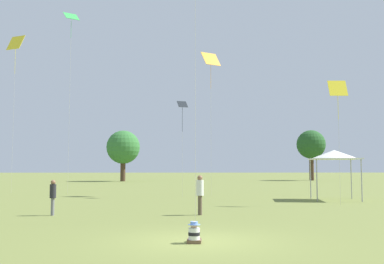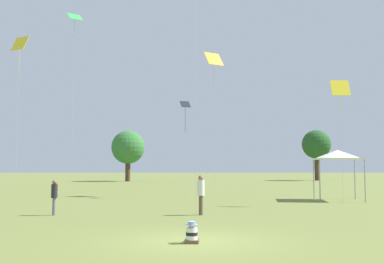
{
  "view_description": "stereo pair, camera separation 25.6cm",
  "coord_description": "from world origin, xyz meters",
  "px_view_note": "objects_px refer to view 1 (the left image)",
  "views": [
    {
      "loc": [
        -0.51,
        -13.45,
        2.2
      ],
      "look_at": [
        -0.03,
        4.37,
        3.57
      ],
      "focal_mm": 42.0,
      "sensor_mm": 36.0,
      "label": 1
    },
    {
      "loc": [
        -0.25,
        -13.46,
        2.2
      ],
      "look_at": [
        -0.03,
        4.37,
        3.57
      ],
      "focal_mm": 42.0,
      "sensor_mm": 36.0,
      "label": 2
    }
  ],
  "objects_px": {
    "kite_2": "(338,91)",
    "distant_tree_1": "(311,145)",
    "person_standing_1": "(53,194)",
    "kite_1": "(71,22)",
    "canopy_tent": "(334,155)",
    "kite_4": "(211,62)",
    "seated_toddler": "(194,234)",
    "kite_3": "(16,46)",
    "kite_0": "(182,108)",
    "distant_tree_0": "(123,147)",
    "person_standing_0": "(200,191)"
  },
  "relations": [
    {
      "from": "kite_2",
      "to": "distant_tree_1",
      "type": "bearing_deg",
      "value": 122.06
    },
    {
      "from": "person_standing_1",
      "to": "kite_1",
      "type": "xyz_separation_m",
      "value": [
        -2.95,
        14.63,
        12.72
      ]
    },
    {
      "from": "canopy_tent",
      "to": "kite_4",
      "type": "bearing_deg",
      "value": 147.35
    },
    {
      "from": "seated_toddler",
      "to": "kite_3",
      "type": "bearing_deg",
      "value": 125.19
    },
    {
      "from": "canopy_tent",
      "to": "kite_0",
      "type": "xyz_separation_m",
      "value": [
        -10.01,
        3.05,
        3.46
      ]
    },
    {
      "from": "kite_0",
      "to": "kite_1",
      "type": "height_order",
      "value": "kite_1"
    },
    {
      "from": "kite_3",
      "to": "kite_0",
      "type": "bearing_deg",
      "value": 50.4
    },
    {
      "from": "person_standing_1",
      "to": "kite_1",
      "type": "bearing_deg",
      "value": 36.59
    },
    {
      "from": "distant_tree_1",
      "to": "kite_2",
      "type": "bearing_deg",
      "value": -104.54
    },
    {
      "from": "canopy_tent",
      "to": "kite_0",
      "type": "distance_m",
      "value": 11.02
    },
    {
      "from": "kite_1",
      "to": "kite_2",
      "type": "xyz_separation_m",
      "value": [
        17.82,
        -9.77,
        -7.11
      ]
    },
    {
      "from": "seated_toddler",
      "to": "distant_tree_1",
      "type": "distance_m",
      "value": 61.6
    },
    {
      "from": "kite_0",
      "to": "distant_tree_1",
      "type": "height_order",
      "value": "distant_tree_1"
    },
    {
      "from": "canopy_tent",
      "to": "distant_tree_0",
      "type": "distance_m",
      "value": 42.51
    },
    {
      "from": "kite_3",
      "to": "distant_tree_1",
      "type": "relative_size",
      "value": 1.66
    },
    {
      "from": "kite_3",
      "to": "distant_tree_0",
      "type": "relative_size",
      "value": 1.74
    },
    {
      "from": "kite_0",
      "to": "kite_2",
      "type": "height_order",
      "value": "kite_2"
    },
    {
      "from": "seated_toddler",
      "to": "kite_3",
      "type": "xyz_separation_m",
      "value": [
        -14.26,
        24.33,
        12.1
      ]
    },
    {
      "from": "seated_toddler",
      "to": "person_standing_0",
      "type": "relative_size",
      "value": 0.35
    },
    {
      "from": "kite_0",
      "to": "kite_3",
      "type": "bearing_deg",
      "value": -173.48
    },
    {
      "from": "person_standing_0",
      "to": "kite_3",
      "type": "relative_size",
      "value": 0.14
    },
    {
      "from": "seated_toddler",
      "to": "distant_tree_1",
      "type": "height_order",
      "value": "distant_tree_1"
    },
    {
      "from": "distant_tree_0",
      "to": "person_standing_0",
      "type": "bearing_deg",
      "value": -78.62
    },
    {
      "from": "kite_1",
      "to": "kite_4",
      "type": "xyz_separation_m",
      "value": [
        11.08,
        -0.88,
        -3.33
      ]
    },
    {
      "from": "person_standing_0",
      "to": "person_standing_1",
      "type": "xyz_separation_m",
      "value": [
        -6.66,
        -0.01,
        -0.12
      ]
    },
    {
      "from": "kite_1",
      "to": "kite_3",
      "type": "height_order",
      "value": "kite_1"
    },
    {
      "from": "kite_3",
      "to": "kite_4",
      "type": "bearing_deg",
      "value": 59.39
    },
    {
      "from": "person_standing_0",
      "to": "distant_tree_0",
      "type": "bearing_deg",
      "value": 167.26
    },
    {
      "from": "distant_tree_1",
      "to": "canopy_tent",
      "type": "bearing_deg",
      "value": -104.48
    },
    {
      "from": "person_standing_0",
      "to": "distant_tree_1",
      "type": "relative_size",
      "value": 0.22
    },
    {
      "from": "canopy_tent",
      "to": "distant_tree_0",
      "type": "relative_size",
      "value": 0.45
    },
    {
      "from": "kite_1",
      "to": "distant_tree_1",
      "type": "xyz_separation_m",
      "value": [
        29.62,
        35.74,
        -8.04
      ]
    },
    {
      "from": "distant_tree_0",
      "to": "distant_tree_1",
      "type": "height_order",
      "value": "distant_tree_1"
    },
    {
      "from": "kite_1",
      "to": "kite_0",
      "type": "bearing_deg",
      "value": -5.81
    },
    {
      "from": "kite_0",
      "to": "distant_tree_0",
      "type": "height_order",
      "value": "distant_tree_0"
    },
    {
      "from": "kite_3",
      "to": "kite_4",
      "type": "relative_size",
      "value": 1.19
    },
    {
      "from": "distant_tree_0",
      "to": "distant_tree_1",
      "type": "xyz_separation_m",
      "value": [
        29.44,
        3.49,
        0.59
      ]
    },
    {
      "from": "canopy_tent",
      "to": "kite_3",
      "type": "bearing_deg",
      "value": 161.37
    },
    {
      "from": "distant_tree_1",
      "to": "kite_1",
      "type": "bearing_deg",
      "value": -129.66
    },
    {
      "from": "kite_1",
      "to": "distant_tree_0",
      "type": "height_order",
      "value": "kite_1"
    },
    {
      "from": "seated_toddler",
      "to": "person_standing_1",
      "type": "distance_m",
      "value": 9.71
    },
    {
      "from": "kite_3",
      "to": "kite_4",
      "type": "height_order",
      "value": "kite_3"
    },
    {
      "from": "kite_1",
      "to": "distant_tree_0",
      "type": "bearing_deg",
      "value": 101.58
    },
    {
      "from": "seated_toddler",
      "to": "kite_1",
      "type": "relative_size",
      "value": 0.04
    },
    {
      "from": "seated_toddler",
      "to": "kite_1",
      "type": "bearing_deg",
      "value": 117.2
    },
    {
      "from": "kite_1",
      "to": "kite_4",
      "type": "bearing_deg",
      "value": 7.35
    },
    {
      "from": "kite_0",
      "to": "seated_toddler",
      "type": "bearing_deg",
      "value": -62.92
    },
    {
      "from": "seated_toddler",
      "to": "kite_2",
      "type": "relative_size",
      "value": 0.09
    },
    {
      "from": "kite_2",
      "to": "seated_toddler",
      "type": "bearing_deg",
      "value": -78.64
    },
    {
      "from": "person_standing_0",
      "to": "distant_tree_0",
      "type": "distance_m",
      "value": 47.98
    }
  ]
}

